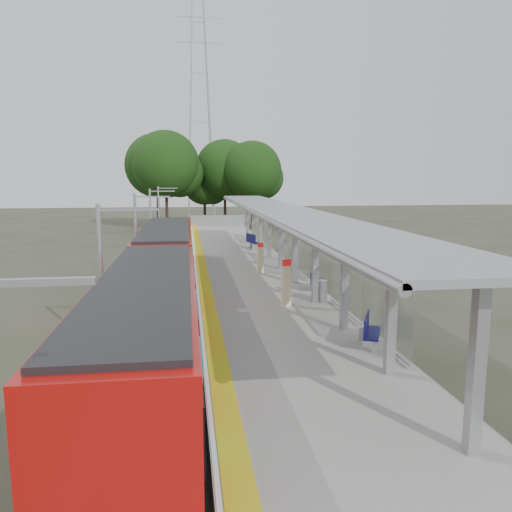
{
  "coord_description": "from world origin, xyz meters",
  "views": [
    {
      "loc": [
        -3.34,
        -10.28,
        6.26
      ],
      "look_at": [
        0.11,
        14.74,
        2.3
      ],
      "focal_mm": 35.0,
      "sensor_mm": 36.0,
      "label": 1
    }
  ],
  "objects_px": {
    "bench_far": "(253,241)",
    "info_pillar_near": "(287,286)",
    "bench_near": "(370,330)",
    "info_pillar_far": "(260,260)",
    "litter_bin": "(322,291)",
    "train": "(160,281)",
    "bench_mid": "(316,280)"
  },
  "relations": [
    {
      "from": "train",
      "to": "litter_bin",
      "type": "relative_size",
      "value": 30.4
    },
    {
      "from": "train",
      "to": "bench_near",
      "type": "relative_size",
      "value": 17.79
    },
    {
      "from": "bench_near",
      "to": "bench_far",
      "type": "distance_m",
      "value": 22.21
    },
    {
      "from": "info_pillar_far",
      "to": "litter_bin",
      "type": "bearing_deg",
      "value": -56.86
    },
    {
      "from": "train",
      "to": "info_pillar_near",
      "type": "xyz_separation_m",
      "value": [
        5.17,
        -0.65,
        -0.2
      ]
    },
    {
      "from": "info_pillar_far",
      "to": "bench_far",
      "type": "bearing_deg",
      "value": 104.86
    },
    {
      "from": "litter_bin",
      "to": "train",
      "type": "bearing_deg",
      "value": 179.49
    },
    {
      "from": "bench_near",
      "to": "train",
      "type": "bearing_deg",
      "value": 162.79
    },
    {
      "from": "bench_mid",
      "to": "bench_near",
      "type": "bearing_deg",
      "value": -68.38
    },
    {
      "from": "train",
      "to": "info_pillar_near",
      "type": "height_order",
      "value": "train"
    },
    {
      "from": "bench_near",
      "to": "bench_far",
      "type": "height_order",
      "value": "bench_far"
    },
    {
      "from": "train",
      "to": "bench_near",
      "type": "height_order",
      "value": "train"
    },
    {
      "from": "bench_far",
      "to": "litter_bin",
      "type": "height_order",
      "value": "bench_far"
    },
    {
      "from": "bench_far",
      "to": "train",
      "type": "bearing_deg",
      "value": -126.62
    },
    {
      "from": "train",
      "to": "info_pillar_near",
      "type": "relative_size",
      "value": 14.09
    },
    {
      "from": "train",
      "to": "bench_mid",
      "type": "bearing_deg",
      "value": 15.68
    },
    {
      "from": "bench_far",
      "to": "info_pillar_near",
      "type": "relative_size",
      "value": 0.89
    },
    {
      "from": "info_pillar_far",
      "to": "litter_bin",
      "type": "distance_m",
      "value": 7.12
    },
    {
      "from": "bench_far",
      "to": "litter_bin",
      "type": "xyz_separation_m",
      "value": [
        0.9,
        -16.2,
        -0.15
      ]
    },
    {
      "from": "bench_far",
      "to": "litter_bin",
      "type": "bearing_deg",
      "value": -103.2
    },
    {
      "from": "info_pillar_far",
      "to": "bench_near",
      "type": "bearing_deg",
      "value": -63.53
    },
    {
      "from": "litter_bin",
      "to": "bench_far",
      "type": "bearing_deg",
      "value": 93.19
    },
    {
      "from": "train",
      "to": "litter_bin",
      "type": "distance_m",
      "value": 6.88
    },
    {
      "from": "train",
      "to": "bench_mid",
      "type": "height_order",
      "value": "train"
    },
    {
      "from": "bench_far",
      "to": "info_pillar_far",
      "type": "bearing_deg",
      "value": -111.1
    },
    {
      "from": "bench_mid",
      "to": "bench_far",
      "type": "bearing_deg",
      "value": 118.98
    },
    {
      "from": "bench_near",
      "to": "info_pillar_far",
      "type": "height_order",
      "value": "info_pillar_far"
    },
    {
      "from": "bench_mid",
      "to": "bench_far",
      "type": "distance_m",
      "value": 14.19
    },
    {
      "from": "bench_far",
      "to": "bench_near",
      "type": "bearing_deg",
      "value": -104.34
    },
    {
      "from": "bench_mid",
      "to": "bench_far",
      "type": "height_order",
      "value": "bench_far"
    },
    {
      "from": "bench_near",
      "to": "info_pillar_near",
      "type": "height_order",
      "value": "info_pillar_near"
    },
    {
      "from": "train",
      "to": "litter_bin",
      "type": "height_order",
      "value": "train"
    }
  ]
}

